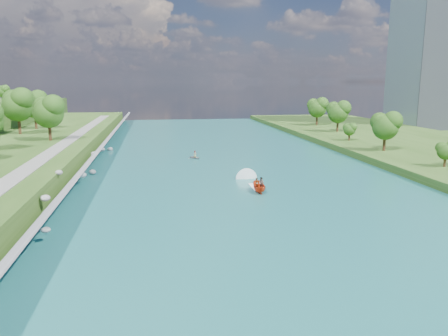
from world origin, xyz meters
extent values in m
plane|color=#2D5119|center=(0.00, 0.00, 0.00)|extent=(260.00, 260.00, 0.00)
cube|color=#185C5B|center=(0.00, 20.00, 0.05)|extent=(55.00, 240.00, 0.10)
cube|color=slate|center=(-25.85, 20.00, 1.80)|extent=(3.54, 236.00, 4.05)
ellipsoid|color=gray|center=(-25.02, -4.95, 1.37)|extent=(0.96, 1.04, 0.57)
ellipsoid|color=gray|center=(-26.86, 3.14, 2.59)|extent=(1.20, 1.33, 0.73)
ellipsoid|color=gray|center=(-27.29, 13.22, 3.60)|extent=(1.02, 0.90, 0.72)
ellipsoid|color=gray|center=(-25.57, 20.95, 1.53)|extent=(1.51, 1.66, 0.95)
ellipsoid|color=gray|center=(-24.95, 28.25, 0.52)|extent=(1.23, 1.04, 0.86)
ellipsoid|color=gray|center=(-25.93, 38.64, 2.04)|extent=(1.25, 1.37, 0.99)
ellipsoid|color=gray|center=(-25.84, 49.12, 1.38)|extent=(1.61, 1.98, 0.95)
ellipsoid|color=gray|center=(-24.63, 55.68, 0.36)|extent=(1.32, 1.36, 1.03)
cube|color=gray|center=(-32.50, 20.00, 3.55)|extent=(3.00, 200.00, 0.10)
cube|color=gray|center=(82.50, 95.00, 30.00)|extent=(22.00, 22.00, 60.00)
ellipsoid|color=#284C14|center=(-36.44, 49.66, 9.20)|extent=(6.84, 6.84, 11.41)
ellipsoid|color=#284C14|center=(-46.44, 63.07, 9.97)|extent=(7.77, 7.77, 12.95)
ellipsoid|color=#284C14|center=(-45.85, 75.68, 9.52)|extent=(7.23, 7.23, 12.04)
ellipsoid|color=#284C14|center=(35.54, 18.57, 4.12)|extent=(3.15, 3.15, 5.25)
ellipsoid|color=#284C14|center=(34.38, 37.05, 6.40)|extent=(5.88, 5.88, 9.80)
ellipsoid|color=#284C14|center=(34.15, 53.83, 4.11)|extent=(3.13, 3.13, 5.21)
ellipsoid|color=#284C14|center=(39.19, 72.89, 6.84)|extent=(6.41, 6.41, 10.68)
ellipsoid|color=#284C14|center=(40.41, 92.94, 6.96)|extent=(6.55, 6.55, 10.92)
ellipsoid|color=#284C14|center=(-63.71, 108.38, 12.50)|extent=(4.21, 4.21, 7.01)
imported|color=red|center=(0.89, 11.62, 0.90)|extent=(1.78, 4.24, 1.61)
imported|color=#66605B|center=(0.49, 11.22, 1.38)|extent=(0.81, 0.71, 1.86)
imported|color=#66605B|center=(1.39, 12.12, 1.32)|extent=(1.07, 1.04, 1.73)
cube|color=white|center=(0.89, 14.62, 0.13)|extent=(0.90, 5.00, 0.06)
imported|color=#919399|center=(-5.80, 41.52, 0.40)|extent=(3.26, 3.54, 0.60)
imported|color=#66605B|center=(-5.80, 41.52, 1.05)|extent=(0.78, 0.62, 1.40)
camera|label=1|loc=(-13.77, -48.94, 15.96)|focal=35.00mm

